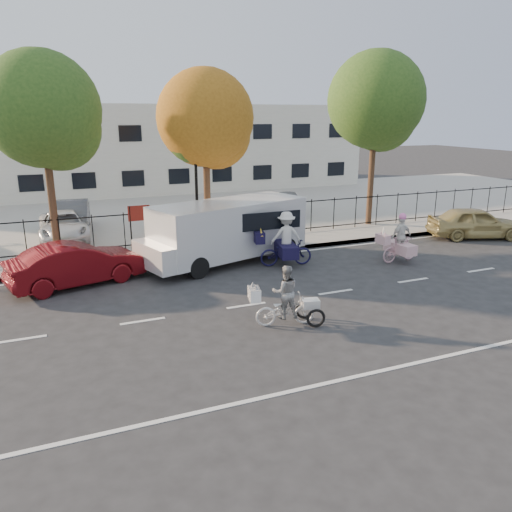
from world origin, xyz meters
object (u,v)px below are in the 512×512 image
bull_bike (285,244)px  lot_car_d (288,203)px  lot_car_b (64,226)px  lot_car_c (72,216)px  unicorn_bike (400,244)px  zebra_trike (285,302)px  red_sedan (76,264)px  white_van (226,229)px  gold_sedan (476,223)px  lamppost (196,173)px

bull_bike → lot_car_d: bearing=-15.7°
lot_car_b → lot_car_c: 1.54m
unicorn_bike → lot_car_b: unicorn_bike is taller
unicorn_bike → zebra_trike: bearing=114.5°
red_sedan → lot_car_b: size_ratio=0.99×
red_sedan → lot_car_b: bearing=-14.2°
red_sedan → lot_car_b: red_sedan is taller
lot_car_c → lot_car_d: bearing=6.3°
white_van → lot_car_d: bearing=32.1°
bull_bike → lot_car_b: 9.94m
unicorn_bike → lot_car_c: unicorn_bike is taller
zebra_trike → white_van: (0.51, 6.16, 0.62)m
red_sedan → lot_car_c: lot_car_c is taller
white_van → gold_sedan: white_van is taller
white_van → lot_car_c: white_van is taller
red_sedan → lot_car_d: red_sedan is taller
white_van → lot_car_c: 8.60m
zebra_trike → red_sedan: size_ratio=0.45×
zebra_trike → unicorn_bike: 7.46m
unicorn_bike → lot_car_b: bearing=50.8°
white_van → lot_car_c: bearing=109.5°
zebra_trike → bull_bike: 5.39m
zebra_trike → lot_car_d: zebra_trike is taller
zebra_trike → bull_bike: bull_bike is taller
zebra_trike → lot_car_c: size_ratio=0.46×
unicorn_bike → lot_car_b: (-11.55, 7.88, 0.05)m
white_van → lot_car_d: 9.14m
zebra_trike → gold_sedan: zebra_trike is taller
gold_sedan → lot_car_d: gold_sedan is taller
lot_car_d → lamppost: bearing=-123.4°
white_van → red_sedan: size_ratio=1.62×
white_van → bull_bike: bearing=-52.9°
white_van → lot_car_d: (5.93, 6.93, -0.51)m
unicorn_bike → red_sedan: size_ratio=0.44×
gold_sedan → red_sedan: bearing=109.9°
red_sedan → gold_sedan: (16.90, 0.00, 0.00)m
lot_car_c → bull_bike: bearing=-43.6°
red_sedan → bull_bike: bearing=-110.5°
zebra_trike → lot_car_c: (-4.64, 13.03, 0.21)m
bull_bike → lamppost: bearing=43.2°
lamppost → lot_car_b: bearing=148.7°
unicorn_bike → lot_car_d: unicorn_bike is taller
unicorn_bike → gold_sedan: unicorn_bike is taller
bull_bike → white_van: white_van is taller
bull_bike → gold_sedan: bearing=-75.5°
lamppost → red_sedan: bearing=-148.6°
gold_sedan → lot_car_c: lot_car_c is taller
lamppost → white_van: bearing=-78.7°
zebra_trike → lot_car_b: bearing=36.0°
bull_bike → white_van: 2.27m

